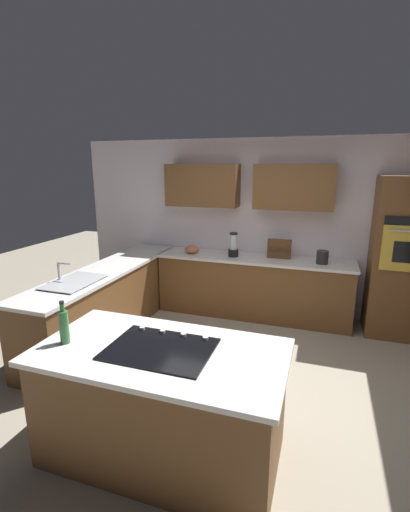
{
  "coord_description": "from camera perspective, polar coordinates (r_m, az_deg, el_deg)",
  "views": [
    {
      "loc": [
        -0.84,
        3.31,
        2.2
      ],
      "look_at": [
        0.55,
        -0.8,
        1.1
      ],
      "focal_mm": 25.11,
      "sensor_mm": 36.0,
      "label": 1
    }
  ],
  "objects": [
    {
      "name": "lower_cabinets_back",
      "position": [
        5.42,
        7.63,
        -5.03
      ],
      "size": [
        2.8,
        0.6,
        0.86
      ],
      "primitive_type": "cube",
      "color": "brown",
      "rests_on": "ground"
    },
    {
      "name": "ground_plane",
      "position": [
        4.06,
        3.92,
        -18.63
      ],
      "size": [
        14.0,
        14.0,
        0.0
      ],
      "primitive_type": "plane",
      "color": "#9E937F"
    },
    {
      "name": "countertop_back",
      "position": [
        5.29,
        7.79,
        -0.41
      ],
      "size": [
        2.84,
        0.64,
        0.04
      ],
      "primitive_type": "cube",
      "color": "silver",
      "rests_on": "lower_cabinets_back"
    },
    {
      "name": "cooktop",
      "position": [
        2.71,
        -7.08,
        -14.37
      ],
      "size": [
        0.76,
        0.56,
        0.03
      ],
      "color": "black",
      "rests_on": "island_top"
    },
    {
      "name": "lower_cabinets_side",
      "position": [
        5.01,
        -14.99,
        -7.02
      ],
      "size": [
        0.6,
        2.9,
        0.86
      ],
      "primitive_type": "cube",
      "color": "brown",
      "rests_on": "ground"
    },
    {
      "name": "wall_back",
      "position": [
        5.49,
        9.02,
        6.06
      ],
      "size": [
        6.0,
        0.44,
        2.6
      ],
      "color": "silver",
      "rests_on": "ground"
    },
    {
      "name": "wall_oven",
      "position": [
        5.26,
        29.17,
        -0.34
      ],
      "size": [
        0.8,
        0.66,
        2.08
      ],
      "color": "brown",
      "rests_on": "ground"
    },
    {
      "name": "oil_bottle",
      "position": [
        2.92,
        -21.56,
        -10.32
      ],
      "size": [
        0.07,
        0.07,
        0.33
      ],
      "color": "#336B38",
      "rests_on": "island_top"
    },
    {
      "name": "mixing_bowl",
      "position": [
        5.47,
        -2.09,
        1.1
      ],
      "size": [
        0.23,
        0.23,
        0.12
      ],
      "primitive_type": "ellipsoid",
      "color": "#CC724C",
      "rests_on": "countertop_back"
    },
    {
      "name": "island_base",
      "position": [
        2.97,
        -6.83,
        -22.55
      ],
      "size": [
        1.75,
        0.89,
        0.86
      ],
      "primitive_type": "cube",
      "color": "brown",
      "rests_on": "ground"
    },
    {
      "name": "kettle",
      "position": [
        5.13,
        18.19,
        -0.19
      ],
      "size": [
        0.16,
        0.16,
        0.18
      ],
      "primitive_type": "cylinder",
      "color": "#262628",
      "rests_on": "countertop_back"
    },
    {
      "name": "countertop_side",
      "position": [
        4.87,
        -15.33,
        -2.07
      ],
      "size": [
        0.64,
        2.94,
        0.04
      ],
      "primitive_type": "cube",
      "color": "silver",
      "rests_on": "lower_cabinets_side"
    },
    {
      "name": "blender",
      "position": [
        5.26,
        4.55,
        1.54
      ],
      "size": [
        0.15,
        0.15,
        0.36
      ],
      "color": "black",
      "rests_on": "countertop_back"
    },
    {
      "name": "island_top",
      "position": [
        2.72,
        -7.11,
        -14.93
      ],
      "size": [
        1.83,
        0.97,
        0.04
      ],
      "primitive_type": "cube",
      "color": "silver",
      "rests_on": "island_base"
    },
    {
      "name": "sink_unit",
      "position": [
        4.36,
        -20.19,
        -3.81
      ],
      "size": [
        0.46,
        0.7,
        0.23
      ],
      "color": "#515456",
      "rests_on": "countertop_side"
    },
    {
      "name": "spice_rack",
      "position": [
        5.28,
        11.74,
        1.13
      ],
      "size": [
        0.33,
        0.11,
        0.27
      ],
      "color": "brown",
      "rests_on": "countertop_back"
    }
  ]
}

